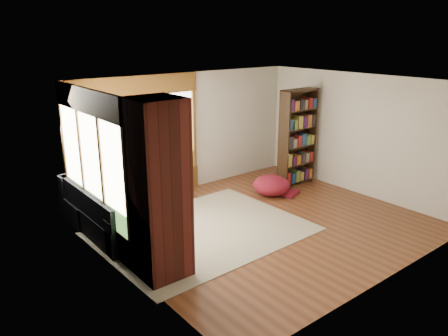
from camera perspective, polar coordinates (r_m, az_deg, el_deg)
floor at (r=8.25m, az=5.26°, el=-7.17°), size 5.50×5.50×0.00m
ceiling at (r=7.56m, az=5.80°, el=11.08°), size 5.50×5.50×0.00m
wall_back at (r=9.70m, az=-4.77°, el=4.70°), size 5.50×0.04×2.60m
wall_front at (r=6.34m, az=21.35°, el=-3.37°), size 5.50×0.04×2.60m
wall_left at (r=6.30m, az=-12.90°, el=-2.72°), size 0.04×5.00×2.60m
wall_right at (r=9.86m, az=17.18°, el=4.19°), size 0.04×5.00×2.60m
windows_back at (r=9.07m, az=-10.99°, el=3.87°), size 2.82×0.10×1.90m
windows_left at (r=7.35m, az=-16.83°, el=0.27°), size 0.10×2.62×1.90m
roller_blind at (r=8.02m, az=-19.13°, el=4.41°), size 0.03×0.72×0.90m
brick_chimney at (r=6.15m, az=-8.54°, el=-2.94°), size 0.70×0.70×2.60m
sectional_sofa at (r=8.40m, az=-12.66°, el=-4.82°), size 2.20×2.20×0.80m
area_rug at (r=7.90m, az=-2.83°, el=-8.21°), size 3.65×2.83×0.01m
bookshelf at (r=10.15m, az=9.59°, el=3.94°), size 0.95×0.32×2.21m
pouf at (r=9.58m, az=6.19°, el=-2.19°), size 0.82×0.82×0.43m
dog_tan at (r=8.51m, az=-10.28°, el=-0.99°), size 0.97×0.94×0.48m
dog_brindle at (r=7.60m, az=-10.53°, el=-3.41°), size 0.63×0.88×0.45m
throw_pillows at (r=8.38m, az=-13.10°, el=-1.35°), size 1.98×1.68×0.45m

